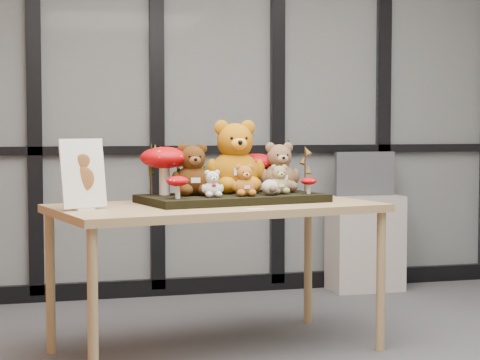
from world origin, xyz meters
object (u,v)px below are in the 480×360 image
object	(u,v)px
bear_brown_medium	(192,167)
mushroom_back_left	(164,168)
bear_small_yellow	(245,179)
mushroom_back_right	(256,170)
sign_holder	(83,176)
cabinet	(365,243)
plush_cream_hedgehog	(270,187)
mushroom_front_left	(178,186)
bear_pooh_yellow	(235,153)
bear_tan_back	(279,165)
display_table	(216,216)
bear_white_bow	(212,182)
bear_beige_small	(279,178)
monitor	(365,174)
mushroom_front_right	(309,185)
diorama_tray	(233,198)

from	to	relation	value
bear_brown_medium	mushroom_back_left	world-z (taller)	bear_brown_medium
bear_small_yellow	mushroom_back_right	world-z (taller)	mushroom_back_right
sign_holder	cabinet	bearing A→B (deg)	7.70
plush_cream_hedgehog	mushroom_front_left	distance (m)	0.54
bear_pooh_yellow	bear_tan_back	xyz separation A→B (m)	(0.26, -0.02, -0.07)
display_table	bear_small_yellow	size ratio (longest dim) A/B	9.82
bear_white_bow	bear_beige_small	distance (m)	0.42
bear_tan_back	plush_cream_hedgehog	distance (m)	0.28
bear_white_bow	monitor	bearing A→B (deg)	33.01
mushroom_front_right	cabinet	xyz separation A→B (m)	(0.95, 1.40, -0.54)
bear_beige_small	bear_pooh_yellow	bearing A→B (deg)	128.68
display_table	cabinet	bearing A→B (deg)	32.38
diorama_tray	bear_tan_back	world-z (taller)	bear_tan_back
monitor	plush_cream_hedgehog	bearing A→B (deg)	-129.17
bear_brown_medium	plush_cream_hedgehog	xyz separation A→B (m)	(0.40, -0.12, -0.11)
mushroom_back_right	mushroom_front_left	size ratio (longest dim) A/B	1.83
display_table	sign_holder	distance (m)	0.76
bear_tan_back	diorama_tray	bearing A→B (deg)	-168.84
bear_pooh_yellow	cabinet	distance (m)	1.92
bear_pooh_yellow	mushroom_back_right	size ratio (longest dim) A/B	1.88
mushroom_front_left	sign_holder	size ratio (longest dim) A/B	0.37
bear_white_bow	mushroom_back_right	distance (m)	0.49
mushroom_back_right	bear_pooh_yellow	bearing A→B (deg)	-155.66
bear_brown_medium	bear_white_bow	distance (m)	0.19
diorama_tray	bear_white_bow	world-z (taller)	bear_white_bow
bear_beige_small	sign_holder	xyz separation A→B (m)	(-1.09, -0.19, 0.04)
mushroom_front_left	bear_white_bow	bearing A→B (deg)	15.92
bear_small_yellow	mushroom_front_right	size ratio (longest dim) A/B	1.89
bear_tan_back	mushroom_front_left	world-z (taller)	bear_tan_back
sign_holder	bear_small_yellow	bearing A→B (deg)	-20.84
bear_pooh_yellow	bear_beige_small	world-z (taller)	bear_pooh_yellow
display_table	bear_pooh_yellow	xyz separation A→B (m)	(0.16, 0.24, 0.33)
bear_beige_small	cabinet	bearing A→B (deg)	39.31
bear_white_bow	sign_holder	xyz separation A→B (m)	(-0.68, -0.08, 0.05)
bear_small_yellow	bear_white_bow	distance (m)	0.19
bear_tan_back	sign_holder	bearing A→B (deg)	-174.72
sign_holder	bear_white_bow	bearing A→B (deg)	-20.95
bear_white_bow	cabinet	bearing A→B (deg)	32.66
display_table	monitor	size ratio (longest dim) A/B	4.03
plush_cream_hedgehog	bear_pooh_yellow	bearing A→B (deg)	106.53
bear_brown_medium	sign_holder	xyz separation A→B (m)	(-0.61, -0.24, -0.03)
sign_holder	diorama_tray	bearing A→B (deg)	-13.07
bear_white_bow	mushroom_back_right	bearing A→B (deg)	33.92
bear_tan_back	mushroom_front_left	xyz separation A→B (m)	(-0.66, -0.32, -0.09)
bear_pooh_yellow	bear_white_bow	distance (m)	0.38
bear_pooh_yellow	bear_small_yellow	world-z (taller)	bear_pooh_yellow
plush_cream_hedgehog	mushroom_back_right	world-z (taller)	mushroom_back_right
display_table	mushroom_front_right	distance (m)	0.56
bear_tan_back	mushroom_front_left	distance (m)	0.74
plush_cream_hedgehog	sign_holder	distance (m)	1.02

